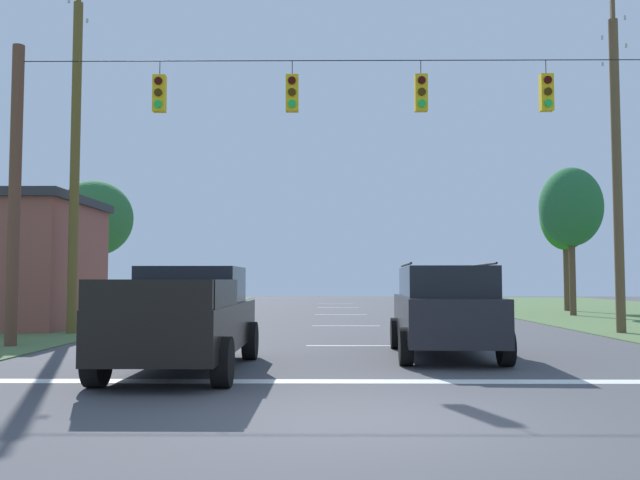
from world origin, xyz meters
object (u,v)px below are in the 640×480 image
(suv_black, at_px, (445,308))
(utility_pole_near_left, at_px, (75,161))
(pickup_truck, at_px, (186,319))
(tree_roadside_left, at_px, (95,219))
(distant_car_crossing_white, at_px, (176,299))
(utility_pole_mid_right, at_px, (617,165))
(tree_roadside_far_right, at_px, (565,215))
(tree_roadside_right, at_px, (571,208))
(overhead_signal_span, at_px, (348,175))

(suv_black, xyz_separation_m, utility_pole_near_left, (-10.60, 5.98, 4.40))
(pickup_truck, height_order, tree_roadside_left, tree_roadside_left)
(distant_car_crossing_white, xyz_separation_m, utility_pole_mid_right, (16.54, -10.64, 4.57))
(tree_roadside_far_right, bearing_deg, tree_roadside_right, -106.89)
(utility_pole_mid_right, height_order, tree_roadside_far_right, utility_pole_mid_right)
(pickup_truck, relative_size, distant_car_crossing_white, 1.23)
(utility_pole_near_left, bearing_deg, pickup_truck, -57.17)
(overhead_signal_span, bearing_deg, pickup_truck, -126.71)
(overhead_signal_span, height_order, utility_pole_mid_right, utility_pole_mid_right)
(suv_black, height_order, tree_roadside_far_right, tree_roadside_far_right)
(tree_roadside_right, height_order, tree_roadside_far_right, tree_roadside_far_right)
(utility_pole_near_left, distance_m, tree_roadside_right, 22.29)
(suv_black, xyz_separation_m, tree_roadside_far_right, (10.44, 21.27, 4.19))
(tree_roadside_right, bearing_deg, utility_pole_near_left, -151.63)
(tree_roadside_far_right, height_order, tree_roadside_left, tree_roadside_far_right)
(pickup_truck, relative_size, utility_pole_mid_right, 0.50)
(pickup_truck, height_order, utility_pole_near_left, utility_pole_near_left)
(tree_roadside_far_right, bearing_deg, overhead_signal_span, -122.95)
(overhead_signal_span, height_order, tree_roadside_far_right, overhead_signal_span)
(distant_car_crossing_white, bearing_deg, tree_roadside_far_right, 11.90)
(suv_black, bearing_deg, overhead_signal_span, 136.01)
(suv_black, xyz_separation_m, tree_roadside_left, (-14.87, 19.99, 3.87))
(overhead_signal_span, distance_m, utility_pole_near_left, 9.49)
(tree_roadside_right, bearing_deg, utility_pole_mid_right, -102.71)
(utility_pole_mid_right, height_order, utility_pole_near_left, utility_pole_near_left)
(utility_pole_mid_right, height_order, tree_roadside_left, utility_pole_mid_right)
(pickup_truck, relative_size, tree_roadside_left, 0.78)
(utility_pole_near_left, relative_size, tree_roadside_far_right, 1.54)
(distant_car_crossing_white, relative_size, utility_pole_near_left, 0.39)
(tree_roadside_far_right, bearing_deg, tree_roadside_left, -177.12)
(utility_pole_near_left, distance_m, tree_roadside_left, 14.66)
(pickup_truck, bearing_deg, overhead_signal_span, 53.29)
(overhead_signal_span, bearing_deg, distant_car_crossing_white, 117.38)
(distant_car_crossing_white, xyz_separation_m, tree_roadside_left, (-5.04, 3.00, 4.14))
(overhead_signal_span, relative_size, utility_pole_near_left, 1.54)
(suv_black, distance_m, utility_pole_mid_right, 10.19)
(utility_pole_mid_right, relative_size, tree_roadside_right, 1.54)
(suv_black, distance_m, distant_car_crossing_white, 19.64)
(pickup_truck, distance_m, suv_black, 5.74)
(tree_roadside_right, bearing_deg, pickup_truck, -127.09)
(overhead_signal_span, bearing_deg, suv_black, -43.99)
(utility_pole_near_left, height_order, tree_roadside_far_right, utility_pole_near_left)
(distant_car_crossing_white, bearing_deg, tree_roadside_right, -1.30)
(pickup_truck, bearing_deg, utility_pole_near_left, 122.83)
(tree_roadside_right, bearing_deg, tree_roadside_far_right, 73.11)
(overhead_signal_span, relative_size, distant_car_crossing_white, 3.94)
(pickup_truck, height_order, utility_pole_mid_right, utility_pole_mid_right)
(tree_roadside_far_right, bearing_deg, utility_pole_mid_right, -104.04)
(suv_black, distance_m, utility_pole_near_left, 12.94)
(utility_pole_near_left, bearing_deg, suv_black, -29.41)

